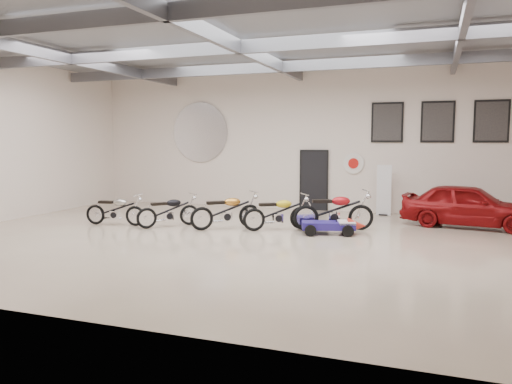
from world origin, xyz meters
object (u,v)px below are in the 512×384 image
(motorcycle_black, at_px, (168,210))
(motorcycle_yellow, at_px, (278,212))
(banner_stand, at_px, (384,189))
(motorcycle_gold, at_px, (226,210))
(motorcycle_red, at_px, (334,210))
(motorcycle_silver, at_px, (115,209))
(go_kart, at_px, (334,223))
(vintage_car, at_px, (468,205))

(motorcycle_black, relative_size, motorcycle_yellow, 0.95)
(banner_stand, relative_size, motorcycle_yellow, 0.89)
(motorcycle_gold, relative_size, motorcycle_yellow, 1.05)
(motorcycle_red, bearing_deg, motorcycle_gold, 171.97)
(motorcycle_silver, relative_size, motorcycle_gold, 0.90)
(banner_stand, bearing_deg, go_kart, -102.83)
(motorcycle_silver, relative_size, motorcycle_black, 0.99)
(motorcycle_silver, bearing_deg, vintage_car, 10.82)
(motorcycle_black, distance_m, go_kart, 4.77)
(motorcycle_black, bearing_deg, motorcycle_yellow, -38.48)
(motorcycle_yellow, relative_size, go_kart, 1.13)
(motorcycle_gold, bearing_deg, banner_stand, 5.23)
(banner_stand, distance_m, vintage_car, 2.94)
(motorcycle_black, bearing_deg, motorcycle_silver, 141.29)
(motorcycle_gold, bearing_deg, motorcycle_black, 147.41)
(motorcycle_red, bearing_deg, vintage_car, 4.50)
(banner_stand, bearing_deg, motorcycle_red, -106.82)
(vintage_car, bearing_deg, motorcycle_red, 126.19)
(banner_stand, distance_m, motorcycle_silver, 8.67)
(motorcycle_yellow, distance_m, motorcycle_red, 1.56)
(banner_stand, xyz_separation_m, go_kart, (-0.92, -3.93, -0.56))
(motorcycle_black, xyz_separation_m, motorcycle_red, (4.62, 1.05, 0.09))
(motorcycle_gold, height_order, vintage_car, vintage_car)
(banner_stand, bearing_deg, vintage_car, -30.46)
(go_kart, bearing_deg, motorcycle_yellow, 160.00)
(motorcycle_silver, bearing_deg, motorcycle_red, 4.83)
(motorcycle_silver, xyz_separation_m, motorcycle_black, (1.62, 0.29, 0.00))
(motorcycle_gold, relative_size, vintage_car, 0.55)
(vintage_car, bearing_deg, banner_stand, 67.76)
(banner_stand, xyz_separation_m, motorcycle_yellow, (-2.52, -3.83, -0.37))
(go_kart, bearing_deg, banner_stand, 60.49)
(banner_stand, relative_size, motorcycle_red, 0.79)
(motorcycle_black, bearing_deg, motorcycle_red, -36.24)
(motorcycle_black, xyz_separation_m, motorcycle_gold, (1.71, 0.26, 0.05))
(motorcycle_black, relative_size, vintage_car, 0.50)
(banner_stand, xyz_separation_m, motorcycle_silver, (-7.28, -4.70, -0.40))
(motorcycle_yellow, bearing_deg, motorcycle_red, -17.87)
(motorcycle_black, distance_m, motorcycle_yellow, 3.19)
(banner_stand, distance_m, motorcycle_red, 3.53)
(motorcycle_silver, xyz_separation_m, go_kart, (6.36, 0.77, -0.16))
(motorcycle_black, height_order, vintage_car, vintage_car)
(motorcycle_yellow, height_order, motorcycle_red, motorcycle_red)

